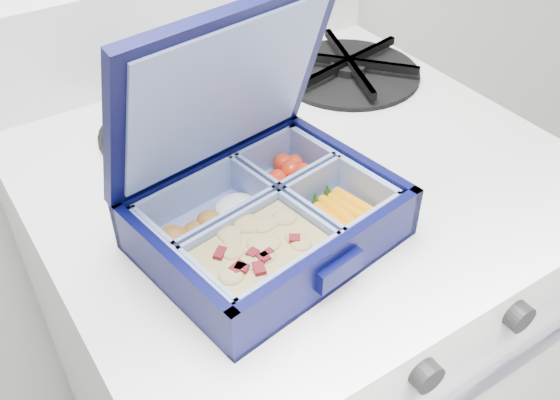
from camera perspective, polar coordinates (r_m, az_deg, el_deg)
stove at (r=1.01m, az=0.50°, el=-15.69°), size 0.57×0.57×0.85m
bento_box at (r=0.58m, az=-1.09°, el=-1.76°), size 0.25×0.21×0.05m
burner_grate at (r=0.86m, az=6.28°, el=12.13°), size 0.23×0.23×0.03m
burner_grate_rear at (r=0.75m, az=-10.26°, el=6.55°), size 0.17×0.17×0.02m
fork at (r=0.70m, az=-4.51°, el=3.87°), size 0.13×0.14×0.01m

